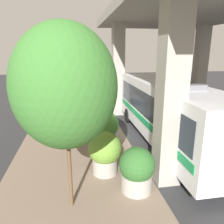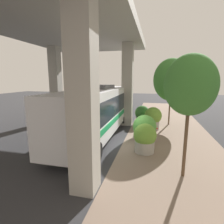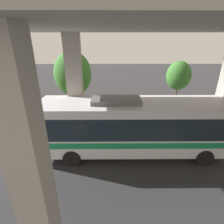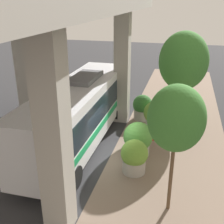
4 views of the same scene
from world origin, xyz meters
name	(u,v)px [view 4 (image 4 of 4)]	position (x,y,z in m)	size (l,w,h in m)	color
ground_plane	(110,158)	(0.00, 0.00, 0.00)	(80.00, 80.00, 0.00)	#2D2D30
sidewalk_strip	(169,166)	(-3.00, 0.00, 0.01)	(6.00, 40.00, 0.02)	#7A6656
overpass	(26,21)	(4.00, 0.00, 6.66)	(9.40, 17.80, 7.68)	#9E998E
bus	(79,110)	(2.05, -1.24, 1.97)	(2.76, 11.11, 3.63)	silver
fire_hydrant	(153,133)	(-1.93, -2.51, 0.46)	(0.51, 0.24, 0.92)	red
planter_front	(155,115)	(-1.80, -3.95, 0.96)	(1.39, 1.39, 1.84)	#9E998E
planter_middle	(134,157)	(-1.43, 0.93, 0.84)	(1.28, 1.28, 1.66)	#9E998E
planter_back	(138,139)	(-1.31, -0.70, 0.90)	(1.51, 1.51, 1.82)	#9E998E
planter_extra	(142,107)	(-0.82, -5.35, 0.86)	(1.31, 1.31, 1.72)	#9E998E
street_tree_near	(176,119)	(-3.19, 3.03, 3.85)	(2.00, 2.00, 5.06)	brown
street_tree_far	(184,61)	(-3.20, -5.78, 4.02)	(3.06, 3.06, 5.86)	brown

